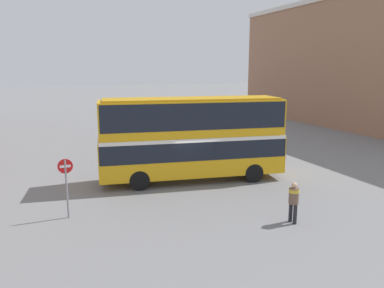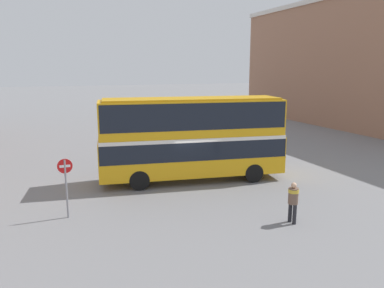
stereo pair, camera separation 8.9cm
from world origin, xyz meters
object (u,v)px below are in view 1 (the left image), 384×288
Objects in this scene: parked_car_kerb_near at (232,130)px; double_decker_bus at (192,134)px; pedestrian_foreground at (294,198)px; no_entry_sign at (66,179)px.

double_decker_bus is at bearing 66.23° from parked_car_kerb_near.
pedestrian_foreground is 9.33m from no_entry_sign.
no_entry_sign is at bearing -30.74° from pedestrian_foreground.
pedestrian_foreground is at bearing -68.11° from double_decker_bus.
double_decker_bus is 6.04× the size of pedestrian_foreground.
parked_car_kerb_near is 1.84× the size of no_entry_sign.
double_decker_bus reaches higher than pedestrian_foreground.
pedestrian_foreground is at bearing 83.90° from parked_car_kerb_near.
no_entry_sign reaches higher than parked_car_kerb_near.
parked_car_kerb_near is (7.90, 10.22, -1.87)m from double_decker_bus.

